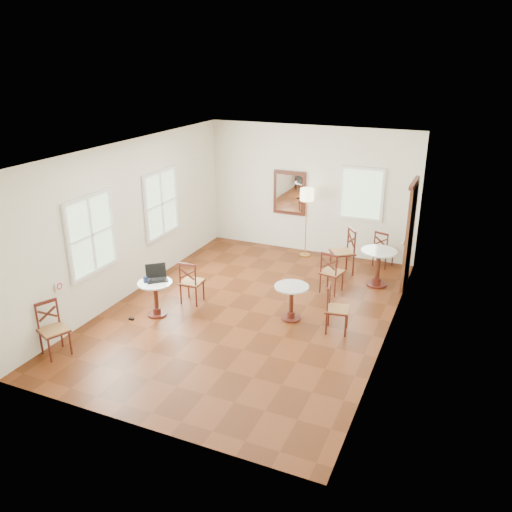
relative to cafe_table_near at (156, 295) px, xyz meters
The scene contains 17 objects.
ground 1.75m from the cafe_table_near, 28.15° to the left, with size 7.00×7.00×0.00m, color #5E2910.
room_shell 2.33m from the cafe_table_near, 36.75° to the left, with size 5.02×7.02×3.01m.
cafe_table_near is the anchor object (origin of this frame).
cafe_table_mid 2.46m from the cafe_table_near, 19.84° to the left, with size 0.62×0.62×0.65m.
cafe_table_back 4.51m from the cafe_table_near, 40.36° to the left, with size 0.73×0.73×0.77m.
chair_near_a 0.78m from the cafe_table_near, 65.07° to the left, with size 0.42×0.42×0.86m.
chair_near_b 1.91m from the cafe_table_near, 112.80° to the right, with size 0.54×0.54×0.88m.
chair_mid_a 3.46m from the cafe_table_near, 39.95° to the left, with size 0.47×0.47×0.87m.
chair_mid_b 3.24m from the cafe_table_near, 12.97° to the left, with size 0.45×0.45×0.86m.
chair_back_a 5.23m from the cafe_table_near, 50.26° to the left, with size 0.49×0.49×0.83m.
chair_back_b 4.20m from the cafe_table_near, 51.31° to the left, with size 0.64×0.64×1.00m.
floor_lamp 4.35m from the cafe_table_near, 68.76° to the left, with size 0.32×0.32×1.63m.
laptop 0.35m from the cafe_table_near, 108.94° to the left, with size 0.48×0.47×0.26m.
mouse 0.30m from the cafe_table_near, 168.64° to the left, with size 0.10×0.06×0.04m, color black.
navy_mug 0.34m from the cafe_table_near, 155.66° to the right, with size 0.13×0.09×0.10m.
water_glass 0.33m from the cafe_table_near, 112.08° to the right, with size 0.06×0.06×0.11m, color white.
power_adapter 0.61m from the cafe_table_near, 132.46° to the right, with size 0.09×0.05×0.04m, color black.
Camera 1 is at (3.56, -7.91, 4.49)m, focal length 36.53 mm.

